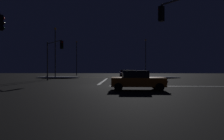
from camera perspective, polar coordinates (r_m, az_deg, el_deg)
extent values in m
cube|color=black|center=(18.05, -4.93, -5.26)|extent=(120.00, 120.00, 0.10)
cube|color=white|center=(26.14, -2.65, -3.46)|extent=(0.35, 13.97, 0.01)
cube|color=yellow|center=(37.69, -1.10, -2.35)|extent=(22.00, 0.15, 0.01)
cube|color=white|center=(18.87, 20.91, -4.87)|extent=(13.97, 0.40, 0.01)
ellipsoid|color=white|center=(33.94, -16.99, -2.28)|extent=(8.18, 1.50, 0.43)
ellipsoid|color=white|center=(33.87, 13.76, -2.32)|extent=(9.32, 1.50, 0.38)
cube|color=slate|center=(28.18, 5.53, -1.84)|extent=(1.80, 4.20, 0.70)
cube|color=black|center=(28.37, 5.51, -0.57)|extent=(1.60, 2.00, 0.55)
cylinder|color=black|center=(26.72, 7.64, -2.71)|extent=(0.22, 0.64, 0.64)
cylinder|color=black|center=(26.62, 3.77, -2.72)|extent=(0.22, 0.64, 0.64)
cylinder|color=black|center=(29.81, 7.09, -2.41)|extent=(0.22, 0.64, 0.64)
cylinder|color=black|center=(29.71, 3.63, -2.42)|extent=(0.22, 0.64, 0.64)
sphere|color=#F9EFC6|center=(26.11, 7.21, -1.89)|extent=(0.22, 0.22, 0.22)
sphere|color=#F9EFC6|center=(26.04, 4.36, -1.90)|extent=(0.22, 0.22, 0.22)
cube|color=black|center=(33.52, 4.92, -1.53)|extent=(1.80, 4.20, 0.70)
cube|color=black|center=(33.71, 4.91, -0.45)|extent=(1.60, 2.00, 0.55)
cylinder|color=black|center=(32.04, 6.65, -2.23)|extent=(0.22, 0.64, 0.64)
cylinder|color=black|center=(31.96, 3.43, -2.24)|extent=(0.22, 0.64, 0.64)
cylinder|color=black|center=(35.13, 6.28, -2.02)|extent=(0.22, 0.64, 0.64)
cylinder|color=black|center=(35.06, 3.34, -2.02)|extent=(0.22, 0.64, 0.64)
sphere|color=#F9EFC6|center=(31.44, 6.28, -1.55)|extent=(0.22, 0.22, 0.22)
sphere|color=#F9EFC6|center=(31.38, 3.91, -1.55)|extent=(0.22, 0.22, 0.22)
cube|color=maroon|center=(38.81, 4.36, -1.30)|extent=(1.80, 4.20, 0.70)
cube|color=black|center=(39.00, 4.35, -0.37)|extent=(1.60, 2.00, 0.55)
cylinder|color=black|center=(37.32, 5.83, -1.89)|extent=(0.22, 0.64, 0.64)
cylinder|color=black|center=(37.25, 3.06, -1.90)|extent=(0.22, 0.64, 0.64)
cylinder|color=black|center=(40.41, 5.56, -1.74)|extent=(0.22, 0.64, 0.64)
cylinder|color=black|center=(40.35, 3.01, -1.74)|extent=(0.22, 0.64, 0.64)
sphere|color=#F9EFC6|center=(36.72, 5.49, -1.30)|extent=(0.22, 0.22, 0.22)
sphere|color=#F9EFC6|center=(36.68, 3.46, -1.30)|extent=(0.22, 0.22, 0.22)
cube|color=navy|center=(45.31, 3.76, -1.09)|extent=(1.80, 4.20, 0.70)
cube|color=black|center=(45.50, 3.75, -0.30)|extent=(1.60, 2.00, 0.55)
cylinder|color=black|center=(43.80, 4.98, -1.59)|extent=(0.22, 0.64, 0.64)
cylinder|color=black|center=(43.76, 2.63, -1.59)|extent=(0.22, 0.64, 0.64)
cylinder|color=black|center=(46.90, 4.81, -1.48)|extent=(0.22, 0.64, 0.64)
cylinder|color=black|center=(46.86, 2.61, -1.48)|extent=(0.22, 0.64, 0.64)
sphere|color=#F9EFC6|center=(43.21, 4.69, -1.08)|extent=(0.22, 0.22, 0.22)
sphere|color=#F9EFC6|center=(43.18, 2.96, -1.08)|extent=(0.22, 0.22, 0.22)
cube|color=#14512D|center=(50.65, 3.92, -0.96)|extent=(1.80, 4.20, 0.70)
cube|color=black|center=(50.84, 3.91, -0.25)|extent=(1.60, 2.00, 0.55)
cylinder|color=black|center=(49.14, 5.02, -1.40)|extent=(0.22, 0.64, 0.64)
cylinder|color=black|center=(49.09, 2.92, -1.40)|extent=(0.22, 0.64, 0.64)
cylinder|color=black|center=(52.24, 4.86, -1.31)|extent=(0.22, 0.64, 0.64)
cylinder|color=black|center=(52.19, 2.89, -1.31)|extent=(0.22, 0.64, 0.64)
sphere|color=#F9EFC6|center=(48.55, 4.75, -0.95)|extent=(0.22, 0.22, 0.22)
sphere|color=#F9EFC6|center=(48.52, 3.22, -0.95)|extent=(0.22, 0.22, 0.22)
cube|color=#C66014|center=(14.44, 8.25, -3.74)|extent=(4.20, 1.80, 0.70)
cube|color=black|center=(14.40, 7.46, -1.27)|extent=(2.00, 1.60, 0.55)
cylinder|color=black|center=(15.59, 13.61, -4.75)|extent=(0.64, 0.22, 0.64)
cylinder|color=black|center=(13.83, 15.07, -5.37)|extent=(0.64, 0.22, 0.64)
cylinder|color=black|center=(15.29, 2.10, -4.84)|extent=(0.64, 0.22, 0.64)
cylinder|color=black|center=(13.50, 2.06, -5.51)|extent=(0.64, 0.22, 0.64)
sphere|color=#F9EFC6|center=(15.44, 15.87, -3.31)|extent=(0.22, 0.22, 0.22)
sphere|color=#F9EFC6|center=(14.18, 17.10, -3.62)|extent=(0.22, 0.22, 0.22)
cube|color=black|center=(13.52, 15.51, 16.97)|extent=(0.46, 0.46, 1.05)
sphere|color=red|center=(13.70, 14.92, 18.25)|extent=(0.22, 0.22, 0.22)
sphere|color=black|center=(13.60, 14.92, 16.87)|extent=(0.22, 0.22, 0.22)
sphere|color=black|center=(13.51, 14.91, 15.47)|extent=(0.22, 0.22, 0.22)
cylinder|color=#4C4C51|center=(28.56, -19.97, 2.68)|extent=(0.18, 0.18, 5.83)
cylinder|color=#4C4C51|center=(26.71, -18.06, 8.49)|extent=(3.33, 3.33, 0.12)
cube|color=black|center=(24.58, -15.82, 7.75)|extent=(0.46, 0.46, 1.05)
sphere|color=red|center=(24.49, -15.64, 8.60)|extent=(0.22, 0.22, 0.22)
sphere|color=black|center=(24.44, -15.64, 7.80)|extent=(0.22, 0.22, 0.22)
sphere|color=black|center=(24.40, -15.64, 6.99)|extent=(0.22, 0.22, 0.22)
cube|color=black|center=(14.82, -32.13, 12.69)|extent=(0.46, 0.46, 1.05)
sphere|color=red|center=(14.93, -31.51, 13.96)|extent=(0.22, 0.22, 0.22)
sphere|color=black|center=(14.85, -31.50, 12.67)|extent=(0.22, 0.22, 0.22)
sphere|color=black|center=(14.78, -31.50, 11.36)|extent=(0.22, 0.22, 0.22)
cylinder|color=#424247|center=(49.05, -11.26, 3.45)|extent=(0.20, 0.20, 8.95)
sphere|color=#F9AD47|center=(49.54, -11.26, 8.84)|extent=(0.44, 0.44, 0.44)
cylinder|color=#424247|center=(48.19, 10.72, 3.75)|extent=(0.20, 0.20, 9.36)
sphere|color=#F9AD47|center=(48.74, 10.73, 9.46)|extent=(0.44, 0.44, 0.44)
cylinder|color=#424247|center=(33.75, -17.70, 4.85)|extent=(0.20, 0.20, 8.84)
sphere|color=#F9AD47|center=(34.43, -17.71, 12.50)|extent=(0.44, 0.44, 0.44)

